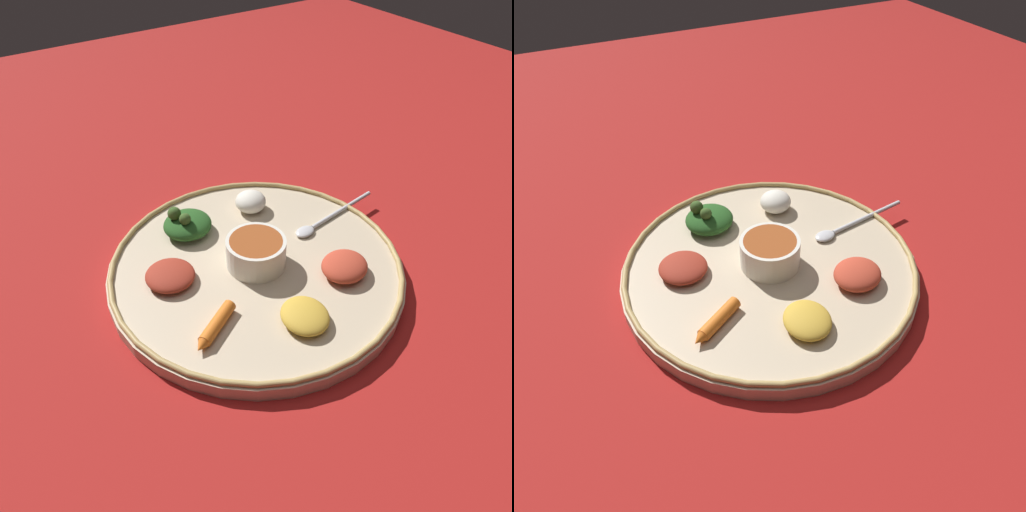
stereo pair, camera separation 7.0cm
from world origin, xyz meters
TOP-DOWN VIEW (x-y plane):
  - ground_plane at (0.00, 0.00)m, footprint 2.40×2.40m
  - platter at (0.00, 0.00)m, footprint 0.43×0.43m
  - platter_rim at (0.00, 0.00)m, footprint 0.43×0.43m
  - center_bowl at (0.00, 0.00)m, footprint 0.09×0.09m
  - spoon at (-0.02, 0.15)m, footprint 0.04×0.18m
  - greens_pile at (-0.12, -0.05)m, footprint 0.10×0.10m
  - carrot_near_spoon at (0.08, -0.11)m, footprint 0.06×0.08m
  - mound_berbere_red at (0.09, 0.09)m, footprint 0.08×0.09m
  - mound_lentil_yellow at (0.13, -0.01)m, footprint 0.08×0.07m
  - mound_rice_white at (-0.12, 0.07)m, footprint 0.07×0.07m
  - mound_beet at (-0.04, -0.12)m, footprint 0.08×0.08m

SIDE VIEW (x-z plane):
  - ground_plane at x=0.00m, z-range 0.00..0.00m
  - platter at x=0.00m, z-range 0.00..0.02m
  - platter_rim at x=0.00m, z-range 0.02..0.03m
  - spoon at x=-0.02m, z-range 0.02..0.03m
  - carrot_near_spoon at x=0.08m, z-range 0.02..0.04m
  - mound_beet at x=-0.04m, z-range 0.02..0.04m
  - mound_lentil_yellow at x=0.13m, z-range 0.02..0.04m
  - mound_berbere_red at x=0.09m, z-range 0.02..0.05m
  - mound_rice_white at x=-0.12m, z-range 0.02..0.05m
  - greens_pile at x=-0.12m, z-range 0.01..0.06m
  - center_bowl at x=0.00m, z-range 0.02..0.07m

